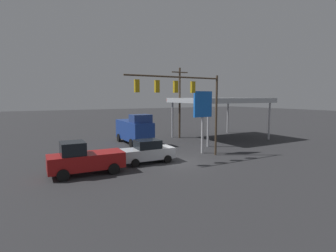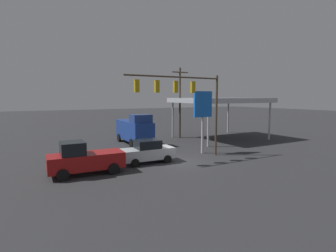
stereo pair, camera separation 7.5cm
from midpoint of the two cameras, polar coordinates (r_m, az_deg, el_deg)
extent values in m
plane|color=#2D2D30|center=(22.42, 2.61, -7.85)|extent=(200.00, 200.00, 0.00)
cylinder|color=#473828|center=(24.95, 10.54, 2.18)|extent=(0.20, 0.20, 7.47)
cylinder|color=#473828|center=(22.33, 1.61, 10.63)|extent=(9.04, 0.14, 0.14)
cube|color=#B79314|center=(23.28, 5.52, 8.41)|extent=(0.36, 0.28, 1.00)
sphere|color=#FF4141|center=(23.44, 5.27, 9.13)|extent=(0.22, 0.22, 0.22)
sphere|color=#392305|center=(23.43, 5.26, 8.40)|extent=(0.22, 0.22, 0.22)
sphere|color=black|center=(23.42, 5.25, 7.67)|extent=(0.22, 0.22, 0.22)
cube|color=#B79314|center=(22.32, 1.76, 8.53)|extent=(0.36, 0.28, 1.00)
sphere|color=#FF4141|center=(22.49, 1.51, 9.28)|extent=(0.22, 0.22, 0.22)
sphere|color=#392305|center=(22.48, 1.51, 8.51)|extent=(0.22, 0.22, 0.22)
sphere|color=black|center=(22.47, 1.51, 7.75)|extent=(0.22, 0.22, 0.22)
cube|color=#B79314|center=(21.47, -2.33, 8.62)|extent=(0.36, 0.28, 1.00)
sphere|color=#FF4141|center=(21.65, -2.55, 9.39)|extent=(0.22, 0.22, 0.22)
sphere|color=#392305|center=(21.63, -2.55, 8.60)|extent=(0.22, 0.22, 0.22)
sphere|color=black|center=(21.62, -2.55, 7.80)|extent=(0.22, 0.22, 0.22)
cube|color=#B79314|center=(20.73, -6.73, 8.66)|extent=(0.36, 0.28, 1.00)
sphere|color=#FF4141|center=(20.92, -6.93, 9.46)|extent=(0.22, 0.22, 0.22)
sphere|color=#392305|center=(20.90, -6.92, 8.64)|extent=(0.22, 0.22, 0.22)
sphere|color=black|center=(20.89, -6.91, 7.82)|extent=(0.22, 0.22, 0.22)
cylinder|color=#473828|center=(35.07, 2.67, 4.97)|extent=(0.26, 0.26, 9.34)
cube|color=#473828|center=(35.21, 2.70, 11.60)|extent=(2.40, 0.14, 0.14)
cube|color=#B2B7BC|center=(35.25, 11.38, 5.52)|extent=(11.12, 8.98, 0.60)
cube|color=red|center=(38.79, 7.02, 5.65)|extent=(11.12, 0.06, 0.36)
cylinder|color=#B7B7BC|center=(41.56, 13.01, 1.87)|extent=(0.24, 0.24, 4.77)
cylinder|color=#B7B7BC|center=(35.68, 1.11, 1.32)|extent=(0.24, 0.24, 4.77)
cylinder|color=#B7B7BC|center=(36.20, 21.31, 0.96)|extent=(0.24, 0.24, 4.77)
cylinder|color=#B7B7BC|center=(29.25, 8.82, 0.16)|extent=(0.24, 0.24, 4.77)
cylinder|color=#B7B7BC|center=(25.65, 7.62, 0.75)|extent=(0.24, 0.24, 6.05)
cube|color=blue|center=(25.54, 7.68, 4.72)|extent=(2.02, 0.24, 2.49)
cube|color=black|center=(25.65, 7.51, 4.73)|extent=(1.41, 0.04, 0.87)
cube|color=maroon|center=(19.73, -17.24, -7.26)|extent=(5.26, 2.17, 1.10)
cube|color=black|center=(19.39, -19.96, -4.57)|extent=(1.66, 1.89, 0.90)
cylinder|color=black|center=(18.67, -21.80, -9.94)|extent=(0.81, 0.25, 0.80)
cylinder|color=black|center=(20.64, -22.36, -8.43)|extent=(0.81, 0.25, 0.80)
cylinder|color=black|center=(19.25, -11.62, -9.13)|extent=(0.81, 0.25, 0.80)
cylinder|color=black|center=(21.16, -13.13, -7.75)|extent=(0.81, 0.25, 0.80)
cube|color=navy|center=(31.18, -7.32, -0.94)|extent=(2.43, 6.84, 2.20)
cube|color=navy|center=(29.07, -5.89, 1.63)|extent=(2.15, 1.84, 0.90)
cylinder|color=black|center=(29.76, -3.67, -3.39)|extent=(0.24, 0.96, 0.96)
cylinder|color=black|center=(28.89, -7.90, -3.73)|extent=(0.24, 0.96, 0.96)
cylinder|color=black|center=(33.78, -6.77, -2.26)|extent=(0.24, 0.96, 0.96)
cylinder|color=black|center=(33.02, -10.56, -2.52)|extent=(0.24, 0.96, 0.96)
cube|color=silver|center=(22.16, -4.39, -5.96)|extent=(4.46, 1.96, 0.90)
cube|color=black|center=(22.00, -4.41, -3.93)|extent=(2.06, 1.73, 0.70)
cylinder|color=black|center=(20.92, -7.05, -7.99)|extent=(0.67, 0.24, 0.66)
cylinder|color=black|center=(22.61, -8.66, -6.93)|extent=(0.67, 0.24, 0.66)
cylinder|color=black|center=(22.03, 0.01, -7.22)|extent=(0.67, 0.24, 0.66)
cylinder|color=black|center=(23.64, -2.03, -6.28)|extent=(0.67, 0.24, 0.66)
camera|label=1|loc=(0.04, -89.91, 0.01)|focal=28.00mm
camera|label=2|loc=(0.04, 90.09, -0.01)|focal=28.00mm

